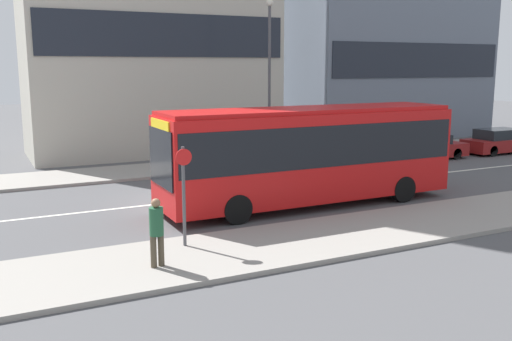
# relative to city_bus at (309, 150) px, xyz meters

# --- Properties ---
(ground_plane) EXTENTS (120.00, 120.00, 0.00)m
(ground_plane) POSITION_rel_city_bus_xyz_m (-3.55, 2.46, -1.99)
(ground_plane) COLOR #4F4F51
(sidewalk_near) EXTENTS (44.00, 3.50, 0.13)m
(sidewalk_near) POSITION_rel_city_bus_xyz_m (-3.55, -3.79, -1.92)
(sidewalk_near) COLOR gray
(sidewalk_near) RESTS_ON ground_plane
(sidewalk_far) EXTENTS (44.00, 3.50, 0.13)m
(sidewalk_far) POSITION_rel_city_bus_xyz_m (-3.55, 8.71, -1.92)
(sidewalk_far) COLOR gray
(sidewalk_far) RESTS_ON ground_plane
(lane_centerline) EXTENTS (41.80, 0.16, 0.01)m
(lane_centerline) POSITION_rel_city_bus_xyz_m (-3.55, 2.46, -1.98)
(lane_centerline) COLOR silver
(lane_centerline) RESTS_ON ground_plane
(city_bus) EXTENTS (10.78, 2.63, 3.46)m
(city_bus) POSITION_rel_city_bus_xyz_m (0.00, 0.00, 0.00)
(city_bus) COLOR red
(city_bus) RESTS_ON ground_plane
(parked_car_0) EXTENTS (4.38, 1.77, 1.31)m
(parked_car_0) POSITION_rel_city_bus_xyz_m (10.93, 5.84, -1.36)
(parked_car_0) COLOR maroon
(parked_car_0) RESTS_ON ground_plane
(parked_car_1) EXTENTS (4.43, 1.73, 1.38)m
(parked_car_1) POSITION_rel_city_bus_xyz_m (16.19, 5.67, -1.34)
(parked_car_1) COLOR maroon
(parked_car_1) RESTS_ON ground_plane
(pedestrian_near_stop) EXTENTS (0.35, 0.34, 1.69)m
(pedestrian_near_stop) POSITION_rel_city_bus_xyz_m (-6.79, -4.15, -0.90)
(pedestrian_near_stop) COLOR #4C4233
(pedestrian_near_stop) RESTS_ON sidewalk_near
(bus_stop_sign) EXTENTS (0.44, 0.12, 2.70)m
(bus_stop_sign) POSITION_rel_city_bus_xyz_m (-5.65, -2.90, -0.28)
(bus_stop_sign) COLOR #4C4C51
(bus_stop_sign) RESTS_ON sidewalk_near
(street_lamp) EXTENTS (0.36, 0.36, 7.93)m
(street_lamp) POSITION_rel_city_bus_xyz_m (2.67, 8.07, 2.89)
(street_lamp) COLOR #4C4C51
(street_lamp) RESTS_ON sidewalk_far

